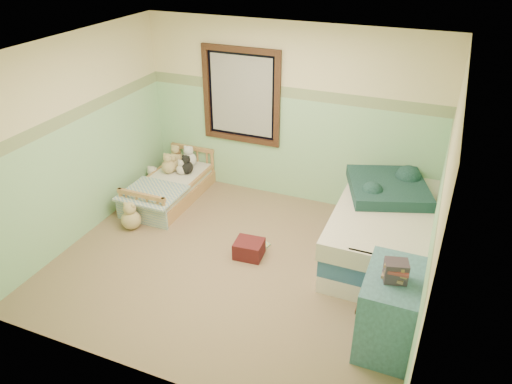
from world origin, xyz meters
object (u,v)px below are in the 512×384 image
at_px(plush_floor_cream, 154,181).
at_px(dresser, 389,310).
at_px(toddler_bed_frame, 171,193).
at_px(floor_book, 258,244).
at_px(twin_bed_frame, 381,243).
at_px(plush_floor_tan, 131,220).
at_px(red_pillow, 249,249).

distance_m(plush_floor_cream, dresser, 4.22).
xyz_separation_m(toddler_bed_frame, plush_floor_cream, (-0.41, 0.19, 0.03)).
relative_size(toddler_bed_frame, floor_book, 5.76).
xyz_separation_m(plush_floor_cream, floor_book, (2.05, -0.80, -0.11)).
distance_m(dresser, floor_book, 2.06).
distance_m(toddler_bed_frame, plush_floor_cream, 0.46).
relative_size(twin_bed_frame, floor_book, 8.35).
relative_size(plush_floor_cream, twin_bed_frame, 0.11).
relative_size(toddler_bed_frame, dresser, 1.83).
bearing_deg(plush_floor_tan, red_pillow, 0.72).
bearing_deg(toddler_bed_frame, red_pillow, -28.26).
bearing_deg(red_pillow, plush_floor_tan, -179.28).
bearing_deg(toddler_bed_frame, twin_bed_frame, -2.63).
relative_size(toddler_bed_frame, plush_floor_tan, 5.61).
distance_m(twin_bed_frame, floor_book, 1.53).
height_order(toddler_bed_frame, red_pillow, red_pillow).
bearing_deg(plush_floor_cream, dresser, -25.80).
bearing_deg(plush_floor_tan, twin_bed_frame, 13.35).
relative_size(plush_floor_tan, red_pillow, 0.78).
bearing_deg(plush_floor_cream, plush_floor_tan, -72.16).
xyz_separation_m(plush_floor_cream, red_pillow, (2.03, -1.06, -0.02)).
height_order(red_pillow, floor_book, red_pillow).
xyz_separation_m(toddler_bed_frame, twin_bed_frame, (3.09, -0.14, 0.02)).
xyz_separation_m(twin_bed_frame, red_pillow, (-1.47, -0.73, -0.00)).
bearing_deg(red_pillow, floor_book, 85.42).
relative_size(plush_floor_cream, red_pillow, 0.72).
height_order(plush_floor_cream, dresser, dresser).
xyz_separation_m(red_pillow, floor_book, (0.02, 0.25, -0.09)).
height_order(dresser, floor_book, dresser).
distance_m(toddler_bed_frame, red_pillow, 1.84).
bearing_deg(plush_floor_tan, dresser, -12.37).
relative_size(red_pillow, floor_book, 1.32).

